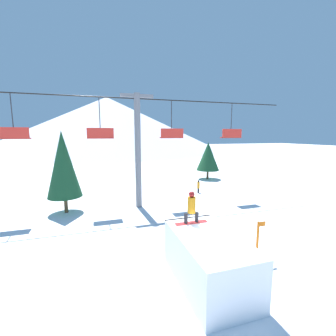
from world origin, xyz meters
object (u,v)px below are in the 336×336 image
(snow_ramp, at_px, (208,260))
(distant_skier, at_px, (198,186))
(snowboarder, at_px, (191,207))
(trail_marker, at_px, (258,240))
(pine_tree_near, at_px, (63,164))

(snow_ramp, bearing_deg, distant_skier, 66.55)
(snow_ramp, relative_size, snowboarder, 2.86)
(trail_marker, distance_m, distant_skier, 11.65)
(distant_skier, bearing_deg, snowboarder, -116.51)
(snowboarder, relative_size, distant_skier, 1.13)
(snowboarder, relative_size, trail_marker, 0.78)
(snow_ramp, height_order, trail_marker, snow_ramp)
(snow_ramp, distance_m, pine_tree_near, 11.93)
(snow_ramp, height_order, snowboarder, snowboarder)
(snowboarder, height_order, pine_tree_near, pine_tree_near)
(snow_ramp, distance_m, distant_skier, 13.19)
(pine_tree_near, xyz_separation_m, distant_skier, (11.31, 2.15, -2.80))
(snowboarder, bearing_deg, trail_marker, -11.92)
(snowboarder, bearing_deg, snow_ramp, -84.69)
(trail_marker, bearing_deg, snowboarder, 168.08)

